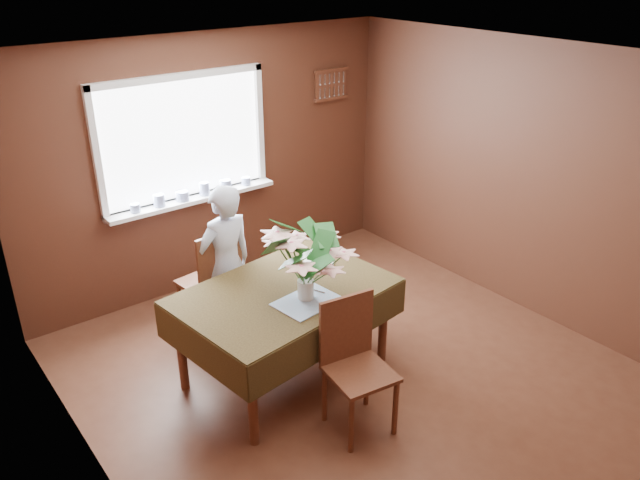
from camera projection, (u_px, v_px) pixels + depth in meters
floor at (362, 380)px, 5.04m from camera, size 4.50×4.50×0.00m
ceiling at (373, 64)px, 3.98m from camera, size 4.50×4.50×0.00m
wall_back at (214, 164)px, 6.12m from camera, size 4.00×0.00×4.00m
wall_left at (93, 337)px, 3.40m from camera, size 0.00×4.50×4.50m
wall_right at (532, 182)px, 5.62m from camera, size 0.00×4.50×4.50m
window_assembly at (188, 161)px, 5.87m from camera, size 1.72×0.20×1.22m
spoon_rack at (331, 84)px, 6.64m from camera, size 0.44×0.05×0.33m
dining_table at (285, 301)px, 4.83m from camera, size 1.74×1.29×0.79m
chair_far at (214, 279)px, 5.42m from camera, size 0.49×0.49×1.04m
chair_near at (354, 359)px, 4.40m from camera, size 0.49×0.49×1.00m
seated_woman at (226, 265)px, 5.30m from camera, size 0.56×0.39×1.45m
flower_bouquet at (305, 257)px, 4.53m from camera, size 0.63×0.63×0.54m
side_plate at (318, 264)px, 5.17m from camera, size 0.27×0.27×0.01m
table_knife at (313, 290)px, 4.77m from camera, size 0.11×0.19×0.00m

